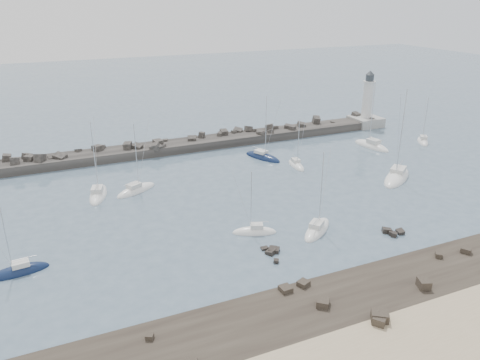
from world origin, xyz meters
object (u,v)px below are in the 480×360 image
object	(u,v)px
sailboat_6	(296,166)
sailboat_10	(397,178)
sailboat_8	(263,157)
sailboat_11	(423,142)
lighthouse	(366,114)
sailboat_3	(98,195)
sailboat_9	(371,146)
sailboat_2	(19,272)
sailboat_4	(136,191)
sailboat_5	(255,232)
sailboat_7	(317,230)

from	to	relation	value
sailboat_6	sailboat_10	world-z (taller)	sailboat_10
sailboat_6	sailboat_8	distance (m)	8.06
sailboat_8	sailboat_11	bearing A→B (deg)	-7.34
lighthouse	sailboat_3	bearing A→B (deg)	-165.13
sailboat_11	sailboat_9	bearing A→B (deg)	171.79
sailboat_2	sailboat_4	size ratio (longest dim) A/B	0.89
sailboat_6	sailboat_9	bearing A→B (deg)	10.69
sailboat_5	sailboat_8	world-z (taller)	sailboat_8
sailboat_3	sailboat_8	bearing A→B (deg)	10.52
sailboat_9	sailboat_10	world-z (taller)	sailboat_10
sailboat_6	sailboat_11	xyz separation A→B (m)	(34.30, 2.18, 0.01)
sailboat_6	sailboat_8	xyz separation A→B (m)	(-3.83, 7.09, -0.00)
sailboat_3	sailboat_5	xyz separation A→B (m)	(18.31, -22.35, -0.01)
lighthouse	sailboat_8	size ratio (longest dim) A/B	1.05
sailboat_4	sailboat_5	xyz separation A→B (m)	(12.11, -21.66, 0.00)
sailboat_5	lighthouse	bearing A→B (deg)	38.79
sailboat_4	sailboat_9	size ratio (longest dim) A/B	0.84
lighthouse	sailboat_9	distance (m)	18.28
sailboat_2	sailboat_8	world-z (taller)	sailboat_8
lighthouse	sailboat_9	bearing A→B (deg)	-123.32
sailboat_5	sailboat_10	xyz separation A→B (m)	(32.81, 8.49, 0.01)
sailboat_5	sailboat_11	size ratio (longest dim) A/B	0.91
sailboat_5	sailboat_4	bearing A→B (deg)	119.20
sailboat_3	sailboat_5	bearing A→B (deg)	-50.68
lighthouse	sailboat_2	bearing A→B (deg)	-154.70
sailboat_4	sailboat_5	bearing A→B (deg)	-60.80
sailboat_2	sailboat_5	distance (m)	30.55
sailboat_10	sailboat_9	bearing A→B (deg)	65.31
sailboat_11	sailboat_6	bearing A→B (deg)	-176.36
sailboat_3	sailboat_4	size ratio (longest dim) A/B	1.07
sailboat_5	sailboat_6	distance (m)	28.88
lighthouse	sailboat_4	bearing A→B (deg)	-163.16
sailboat_4	sailboat_6	distance (m)	31.36
sailboat_4	sailboat_9	xyz separation A→B (m)	(52.76, 3.90, 0.02)
sailboat_2	sailboat_9	distance (m)	74.82
sailboat_2	sailboat_5	bearing A→B (deg)	-4.37
sailboat_3	sailboat_6	xyz separation A→B (m)	(37.56, -0.82, -0.01)
sailboat_3	sailboat_9	size ratio (longest dim) A/B	0.90
lighthouse	sailboat_2	distance (m)	89.68
sailboat_7	sailboat_9	world-z (taller)	sailboat_9
sailboat_8	sailboat_6	bearing A→B (deg)	-61.61
sailboat_6	sailboat_11	distance (m)	34.37
sailboat_2	sailboat_9	xyz separation A→B (m)	(71.12, 23.24, 0.02)
sailboat_8	sailboat_11	size ratio (longest dim) A/B	1.25
sailboat_3	sailboat_9	world-z (taller)	sailboat_9
sailboat_3	sailboat_10	xyz separation A→B (m)	(51.12, -13.85, 0.00)
sailboat_4	sailboat_10	bearing A→B (deg)	-16.34
sailboat_5	sailboat_8	size ratio (longest dim) A/B	0.73
sailboat_8	sailboat_2	bearing A→B (deg)	-150.20
sailboat_10	sailboat_11	size ratio (longest dim) A/B	1.61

